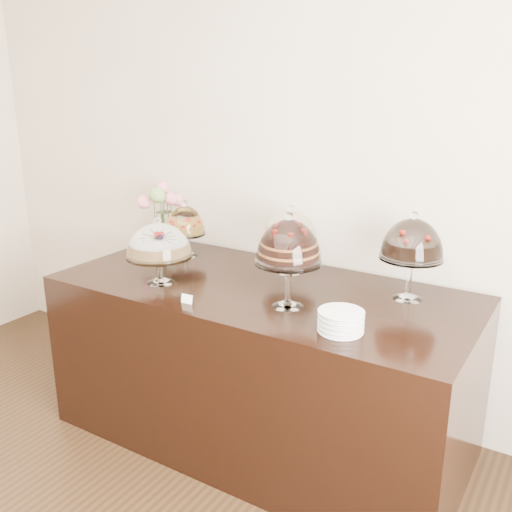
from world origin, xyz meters
The scene contains 10 objects.
wall_back centered at (0.00, 3.00, 1.50)m, with size 5.00×0.04×3.00m, color beige.
display_counter centered at (0.12, 2.45, 0.45)m, with size 2.20×1.00×0.90m, color black.
cake_stand_sugar_sponge centered at (-0.37, 2.22, 1.12)m, with size 0.35×0.35×0.36m.
cake_stand_choco_layer centered at (0.36, 2.29, 1.20)m, with size 0.32×0.32×0.46m.
cake_stand_cheesecake centered at (0.13, 2.74, 1.15)m, with size 0.31×0.31×0.38m.
cake_stand_dark_choco centered at (0.82, 2.69, 1.19)m, with size 0.31×0.31×0.44m.
cake_stand_fruit_tart centered at (-0.56, 2.68, 1.10)m, with size 0.25×0.25×0.35m.
flower_vase centered at (-0.84, 2.80, 1.13)m, with size 0.25×0.29×0.40m.
plate_stack centered at (0.70, 2.15, 0.95)m, with size 0.19×0.19×0.09m.
price_card_left centered at (-0.07, 2.06, 0.92)m, with size 0.06×0.01×0.04m, color white.
Camera 1 is at (1.57, 0.06, 1.93)m, focal length 40.00 mm.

